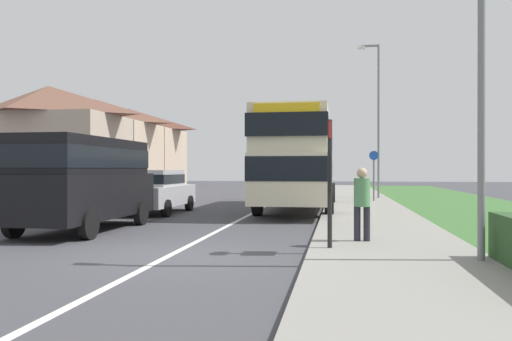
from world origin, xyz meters
TOP-DOWN VIEW (x-y plane):
  - ground_plane at (0.00, 0.00)m, footprint 120.00×120.00m
  - lane_marking_centre at (0.00, 8.00)m, footprint 0.14×60.00m
  - pavement_near_side at (4.20, 6.00)m, footprint 3.20×68.00m
  - double_decker_bus at (1.60, 11.29)m, footprint 2.80×10.77m
  - parked_van_black at (-3.52, 3.27)m, footprint 2.11×5.15m
  - parked_car_silver at (-3.54, 8.69)m, footprint 1.93×4.38m
  - pedestrian_at_stop at (3.66, 1.63)m, footprint 0.34×0.34m
  - bus_stop_sign at (3.00, 0.58)m, footprint 0.09×0.52m
  - cycle_route_sign at (4.84, 15.82)m, footprint 0.44×0.08m
  - street_lamp_near at (5.41, -0.40)m, footprint 1.14×0.20m
  - street_lamp_mid at (5.17, 18.50)m, footprint 1.14×0.20m
  - house_terrace_far_side at (-13.25, 23.20)m, footprint 7.95×16.73m

SIDE VIEW (x-z plane):
  - ground_plane at x=0.00m, z-range 0.00..0.00m
  - lane_marking_centre at x=0.00m, z-range 0.00..0.01m
  - pavement_near_side at x=4.20m, z-range 0.00..0.12m
  - parked_car_silver at x=-3.54m, z-range 0.08..1.69m
  - pedestrian_at_stop at x=3.66m, z-range 0.14..1.81m
  - cycle_route_sign at x=4.84m, z-range 0.17..2.69m
  - parked_van_black at x=-3.52m, z-range 0.22..2.67m
  - bus_stop_sign at x=3.00m, z-range 0.24..2.84m
  - double_decker_bus at x=1.60m, z-range 0.29..3.99m
  - house_terrace_far_side at x=-13.25m, z-range 0.00..6.41m
  - street_lamp_near at x=5.41m, z-range 0.54..7.16m
  - street_lamp_mid at x=5.17m, z-range 0.56..8.83m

